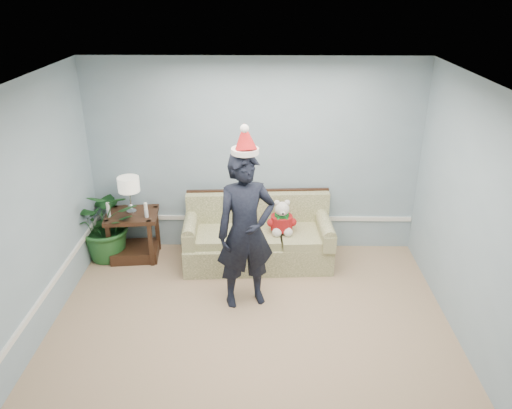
{
  "coord_description": "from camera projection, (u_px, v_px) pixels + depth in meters",
  "views": [
    {
      "loc": [
        0.13,
        -3.93,
        3.56
      ],
      "look_at": [
        0.04,
        1.55,
        1.08
      ],
      "focal_mm": 35.0,
      "sensor_mm": 36.0,
      "label": 1
    }
  ],
  "objects": [
    {
      "name": "houseplant",
      "position": [
        107.0,
        223.0,
        6.8
      ],
      "size": [
        0.99,
        0.87,
        1.07
      ],
      "primitive_type": "imported",
      "rotation": [
        0.0,
        0.0,
        -0.03
      ],
      "color": "#215926",
      "rests_on": "room_shell"
    },
    {
      "name": "table_lamp",
      "position": [
        129.0,
        186.0,
        6.63
      ],
      "size": [
        0.29,
        0.29,
        0.51
      ],
      "color": "silver",
      "rests_on": "side_table"
    },
    {
      "name": "side_table",
      "position": [
        135.0,
        240.0,
        6.92
      ],
      "size": [
        0.75,
        0.65,
        0.67
      ],
      "rotation": [
        0.0,
        0.0,
        0.11
      ],
      "color": "#3D2316",
      "rests_on": "room_shell"
    },
    {
      "name": "candle_pair",
      "position": [
        127.0,
        210.0,
        6.62
      ],
      "size": [
        0.56,
        0.05,
        0.21
      ],
      "color": "silver",
      "rests_on": "side_table"
    },
    {
      "name": "sofa",
      "position": [
        258.0,
        239.0,
        6.82
      ],
      "size": [
        2.01,
        0.95,
        0.92
      ],
      "rotation": [
        0.0,
        0.0,
        0.06
      ],
      "color": "#4C5829",
      "rests_on": "room_shell"
    },
    {
      "name": "teddy_bear",
      "position": [
        282.0,
        221.0,
        6.59
      ],
      "size": [
        0.31,
        0.34,
        0.47
      ],
      "rotation": [
        0.0,
        0.0,
        0.07
      ],
      "color": "silver",
      "rests_on": "sofa"
    },
    {
      "name": "man",
      "position": [
        246.0,
        232.0,
        5.68
      ],
      "size": [
        0.79,
        0.63,
        1.89
      ],
      "primitive_type": "imported",
      "rotation": [
        0.0,
        0.0,
        0.3
      ],
      "color": "black",
      "rests_on": "room_shell"
    },
    {
      "name": "wainscot_trim",
      "position": [
        154.0,
        265.0,
        5.96
      ],
      "size": [
        4.49,
        4.99,
        0.06
      ],
      "color": "white",
      "rests_on": "room_shell"
    },
    {
      "name": "santa_hat",
      "position": [
        245.0,
        140.0,
        5.25
      ],
      "size": [
        0.36,
        0.39,
        0.35
      ],
      "rotation": [
        0.0,
        0.0,
        0.26
      ],
      "color": "silver",
      "rests_on": "man"
    },
    {
      "name": "room_shell",
      "position": [
        249.0,
        248.0,
        4.5
      ],
      "size": [
        4.54,
        5.04,
        2.74
      ],
      "color": "tan",
      "rests_on": "ground"
    }
  ]
}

